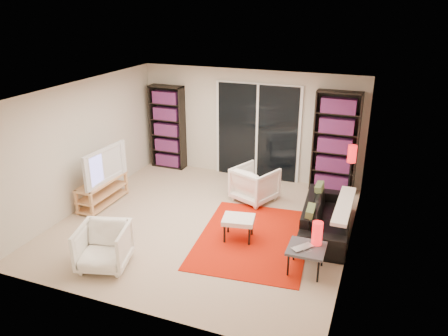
{
  "coord_description": "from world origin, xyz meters",
  "views": [
    {
      "loc": [
        2.83,
        -6.39,
        3.8
      ],
      "look_at": [
        0.25,
        0.3,
        1.0
      ],
      "focal_mm": 35.0,
      "sensor_mm": 36.0,
      "label": 1
    }
  ],
  "objects_px": {
    "bookshelf_left": "(168,127)",
    "armchair_front": "(104,247)",
    "sofa": "(326,217)",
    "ottoman": "(239,221)",
    "floor_lamp": "(351,161)",
    "armchair_back": "(255,184)",
    "tv_stand": "(103,192)",
    "bookshelf_right": "(335,143)",
    "side_table": "(306,250)"
  },
  "relations": [
    {
      "from": "bookshelf_left",
      "to": "tv_stand",
      "type": "height_order",
      "value": "bookshelf_left"
    },
    {
      "from": "bookshelf_left",
      "to": "sofa",
      "type": "relative_size",
      "value": 1.0
    },
    {
      "from": "bookshelf_left",
      "to": "tv_stand",
      "type": "relative_size",
      "value": 1.6
    },
    {
      "from": "ottoman",
      "to": "floor_lamp",
      "type": "distance_m",
      "value": 2.6
    },
    {
      "from": "armchair_back",
      "to": "armchair_front",
      "type": "distance_m",
      "value": 3.35
    },
    {
      "from": "armchair_front",
      "to": "tv_stand",
      "type": "bearing_deg",
      "value": 110.46
    },
    {
      "from": "armchair_back",
      "to": "floor_lamp",
      "type": "xyz_separation_m",
      "value": [
        1.76,
        0.44,
        0.57
      ]
    },
    {
      "from": "bookshelf_right",
      "to": "sofa",
      "type": "height_order",
      "value": "bookshelf_right"
    },
    {
      "from": "bookshelf_right",
      "to": "ottoman",
      "type": "distance_m",
      "value": 2.96
    },
    {
      "from": "sofa",
      "to": "ottoman",
      "type": "relative_size",
      "value": 3.32
    },
    {
      "from": "sofa",
      "to": "tv_stand",
      "type": "bearing_deg",
      "value": 91.91
    },
    {
      "from": "bookshelf_right",
      "to": "armchair_back",
      "type": "height_order",
      "value": "bookshelf_right"
    },
    {
      "from": "ottoman",
      "to": "floor_lamp",
      "type": "height_order",
      "value": "floor_lamp"
    },
    {
      "from": "tv_stand",
      "to": "sofa",
      "type": "height_order",
      "value": "sofa"
    },
    {
      "from": "bookshelf_right",
      "to": "side_table",
      "type": "relative_size",
      "value": 3.8
    },
    {
      "from": "sofa",
      "to": "side_table",
      "type": "height_order",
      "value": "sofa"
    },
    {
      "from": "armchair_back",
      "to": "ottoman",
      "type": "distance_m",
      "value": 1.57
    },
    {
      "from": "sofa",
      "to": "armchair_back",
      "type": "bearing_deg",
      "value": 58.79
    },
    {
      "from": "bookshelf_left",
      "to": "ottoman",
      "type": "distance_m",
      "value": 3.81
    },
    {
      "from": "sofa",
      "to": "ottoman",
      "type": "bearing_deg",
      "value": 115.87
    },
    {
      "from": "bookshelf_right",
      "to": "sofa",
      "type": "bearing_deg",
      "value": -84.7
    },
    {
      "from": "bookshelf_right",
      "to": "sofa",
      "type": "distance_m",
      "value": 2.01
    },
    {
      "from": "side_table",
      "to": "floor_lamp",
      "type": "distance_m",
      "value": 2.6
    },
    {
      "from": "sofa",
      "to": "armchair_back",
      "type": "distance_m",
      "value": 1.73
    },
    {
      "from": "ottoman",
      "to": "side_table",
      "type": "distance_m",
      "value": 1.34
    },
    {
      "from": "ottoman",
      "to": "floor_lamp",
      "type": "xyz_separation_m",
      "value": [
        1.56,
        2.0,
        0.58
      ]
    },
    {
      "from": "bookshelf_left",
      "to": "sofa",
      "type": "height_order",
      "value": "bookshelf_left"
    },
    {
      "from": "bookshelf_left",
      "to": "armchair_front",
      "type": "height_order",
      "value": "bookshelf_left"
    },
    {
      "from": "tv_stand",
      "to": "side_table",
      "type": "xyz_separation_m",
      "value": [
        4.17,
        -0.83,
        0.1
      ]
    },
    {
      "from": "tv_stand",
      "to": "ottoman",
      "type": "bearing_deg",
      "value": -6.15
    },
    {
      "from": "armchair_back",
      "to": "armchair_front",
      "type": "xyz_separation_m",
      "value": [
        -1.41,
        -3.04,
        -0.02
      ]
    },
    {
      "from": "bookshelf_left",
      "to": "armchair_back",
      "type": "relative_size",
      "value": 2.53
    },
    {
      "from": "side_table",
      "to": "bookshelf_left",
      "type": "bearing_deg",
      "value": 141.3
    },
    {
      "from": "armchair_front",
      "to": "side_table",
      "type": "relative_size",
      "value": 1.34
    },
    {
      "from": "floor_lamp",
      "to": "bookshelf_left",
      "type": "bearing_deg",
      "value": 171.57
    },
    {
      "from": "bookshelf_left",
      "to": "floor_lamp",
      "type": "xyz_separation_m",
      "value": [
        4.24,
        -0.63,
        -0.05
      ]
    },
    {
      "from": "bookshelf_left",
      "to": "ottoman",
      "type": "relative_size",
      "value": 3.33
    },
    {
      "from": "floor_lamp",
      "to": "ottoman",
      "type": "bearing_deg",
      "value": -127.9
    },
    {
      "from": "bookshelf_right",
      "to": "armchair_back",
      "type": "bearing_deg",
      "value": -141.9
    },
    {
      "from": "ottoman",
      "to": "armchair_back",
      "type": "bearing_deg",
      "value": 97.47
    },
    {
      "from": "side_table",
      "to": "floor_lamp",
      "type": "relative_size",
      "value": 0.45
    },
    {
      "from": "sofa",
      "to": "armchair_back",
      "type": "relative_size",
      "value": 2.52
    },
    {
      "from": "bookshelf_right",
      "to": "tv_stand",
      "type": "distance_m",
      "value": 4.77
    },
    {
      "from": "sofa",
      "to": "side_table",
      "type": "relative_size",
      "value": 3.52
    },
    {
      "from": "sofa",
      "to": "armchair_back",
      "type": "height_order",
      "value": "armchair_back"
    },
    {
      "from": "bookshelf_left",
      "to": "floor_lamp",
      "type": "relative_size",
      "value": 1.59
    },
    {
      "from": "bookshelf_left",
      "to": "armchair_back",
      "type": "xyz_separation_m",
      "value": [
        2.48,
        -1.07,
        -0.62
      ]
    },
    {
      "from": "bookshelf_left",
      "to": "bookshelf_right",
      "type": "xyz_separation_m",
      "value": [
        3.85,
        -0.0,
        0.07
      ]
    },
    {
      "from": "sofa",
      "to": "armchair_front",
      "type": "distance_m",
      "value": 3.71
    },
    {
      "from": "bookshelf_right",
      "to": "armchair_front",
      "type": "relative_size",
      "value": 2.85
    }
  ]
}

